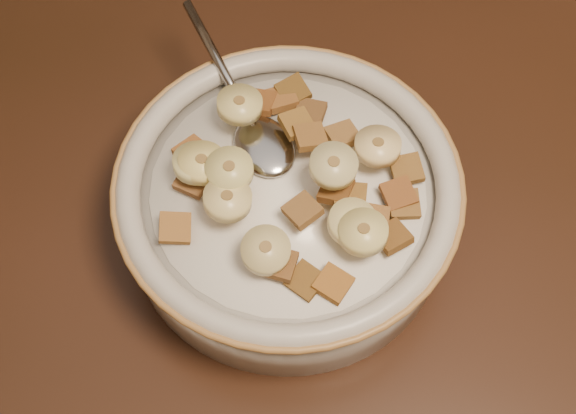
% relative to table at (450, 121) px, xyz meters
% --- Properties ---
extents(floor, '(4.00, 4.50, 0.10)m').
position_rel_table_xyz_m(floor, '(0.00, 0.00, -0.78)').
color(floor, '#422816').
rests_on(floor, ground).
extents(table, '(1.41, 0.92, 0.04)m').
position_rel_table_xyz_m(table, '(0.00, 0.00, 0.00)').
color(table, '#321A10').
rests_on(table, floor).
extents(cereal_bowl, '(0.22, 0.22, 0.05)m').
position_rel_table_xyz_m(cereal_bowl, '(-0.08, -0.15, 0.05)').
color(cereal_bowl, '#B4AEA0').
rests_on(cereal_bowl, table).
extents(milk, '(0.19, 0.19, 0.00)m').
position_rel_table_xyz_m(milk, '(-0.08, -0.15, 0.07)').
color(milk, white).
rests_on(milk, cereal_bowl).
extents(spoon, '(0.07, 0.06, 0.01)m').
position_rel_table_xyz_m(spoon, '(-0.10, -0.13, 0.08)').
color(spoon, gray).
rests_on(spoon, cereal_bowl).
extents(cereal_square_0, '(0.03, 0.03, 0.01)m').
position_rel_table_xyz_m(cereal_square_0, '(-0.00, -0.14, 0.08)').
color(cereal_square_0, brown).
rests_on(cereal_square_0, milk).
extents(cereal_square_1, '(0.02, 0.03, 0.01)m').
position_rel_table_xyz_m(cereal_square_1, '(-0.11, -0.17, 0.09)').
color(cereal_square_1, '#925B2A').
rests_on(cereal_square_1, milk).
extents(cereal_square_2, '(0.03, 0.03, 0.01)m').
position_rel_table_xyz_m(cereal_square_2, '(-0.01, -0.11, 0.08)').
color(cereal_square_2, olive).
rests_on(cereal_square_2, milk).
extents(cereal_square_3, '(0.02, 0.02, 0.01)m').
position_rel_table_xyz_m(cereal_square_3, '(-0.13, -0.18, 0.08)').
color(cereal_square_3, brown).
rests_on(cereal_square_3, milk).
extents(cereal_square_4, '(0.02, 0.02, 0.01)m').
position_rel_table_xyz_m(cereal_square_4, '(-0.09, -0.09, 0.08)').
color(cereal_square_4, brown).
rests_on(cereal_square_4, milk).
extents(cereal_square_5, '(0.03, 0.03, 0.01)m').
position_rel_table_xyz_m(cereal_square_5, '(0.00, -0.16, 0.08)').
color(cereal_square_5, brown).
rests_on(cereal_square_5, milk).
extents(cereal_square_6, '(0.03, 0.03, 0.01)m').
position_rel_table_xyz_m(cereal_square_6, '(-0.09, -0.11, 0.09)').
color(cereal_square_6, brown).
rests_on(cereal_square_6, milk).
extents(cereal_square_7, '(0.02, 0.02, 0.01)m').
position_rel_table_xyz_m(cereal_square_7, '(-0.02, -0.21, 0.08)').
color(cereal_square_7, brown).
rests_on(cereal_square_7, milk).
extents(cereal_square_8, '(0.03, 0.03, 0.01)m').
position_rel_table_xyz_m(cereal_square_8, '(-0.11, -0.09, 0.08)').
color(cereal_square_8, brown).
rests_on(cereal_square_8, milk).
extents(cereal_square_9, '(0.03, 0.03, 0.01)m').
position_rel_table_xyz_m(cereal_square_9, '(-0.13, -0.21, 0.08)').
color(cereal_square_9, '#9A5F27').
rests_on(cereal_square_9, milk).
extents(cereal_square_10, '(0.02, 0.02, 0.01)m').
position_rel_table_xyz_m(cereal_square_10, '(-0.04, -0.21, 0.08)').
color(cereal_square_10, brown).
rests_on(cereal_square_10, milk).
extents(cereal_square_11, '(0.03, 0.03, 0.01)m').
position_rel_table_xyz_m(cereal_square_11, '(-0.15, -0.15, 0.08)').
color(cereal_square_11, brown).
rests_on(cereal_square_11, milk).
extents(cereal_square_12, '(0.03, 0.03, 0.01)m').
position_rel_table_xyz_m(cereal_square_12, '(-0.06, -0.17, 0.09)').
color(cereal_square_12, olive).
rests_on(cereal_square_12, milk).
extents(cereal_square_13, '(0.03, 0.03, 0.01)m').
position_rel_table_xyz_m(cereal_square_13, '(-0.01, -0.13, 0.08)').
color(cereal_square_13, brown).
rests_on(cereal_square_13, milk).
extents(cereal_square_14, '(0.02, 0.02, 0.01)m').
position_rel_table_xyz_m(cereal_square_14, '(-0.02, -0.16, 0.08)').
color(cereal_square_14, olive).
rests_on(cereal_square_14, milk).
extents(cereal_square_15, '(0.02, 0.02, 0.01)m').
position_rel_table_xyz_m(cereal_square_15, '(-0.12, -0.10, 0.08)').
color(cereal_square_15, brown).
rests_on(cereal_square_15, milk).
extents(cereal_square_16, '(0.03, 0.03, 0.01)m').
position_rel_table_xyz_m(cereal_square_16, '(-0.07, -0.12, 0.09)').
color(cereal_square_16, brown).
rests_on(cereal_square_16, milk).
extents(cereal_square_17, '(0.03, 0.03, 0.01)m').
position_rel_table_xyz_m(cereal_square_17, '(-0.10, -0.08, 0.08)').
color(cereal_square_17, brown).
rests_on(cereal_square_17, milk).
extents(cereal_square_18, '(0.03, 0.03, 0.01)m').
position_rel_table_xyz_m(cereal_square_18, '(-0.06, -0.10, 0.08)').
color(cereal_square_18, olive).
rests_on(cereal_square_18, milk).
extents(cereal_square_19, '(0.02, 0.02, 0.01)m').
position_rel_table_xyz_m(cereal_square_19, '(-0.06, -0.21, 0.08)').
color(cereal_square_19, brown).
rests_on(cereal_square_19, milk).
extents(cereal_square_20, '(0.02, 0.02, 0.01)m').
position_rel_table_xyz_m(cereal_square_20, '(-0.04, -0.15, 0.09)').
color(cereal_square_20, brown).
rests_on(cereal_square_20, milk).
extents(cereal_square_21, '(0.03, 0.03, 0.01)m').
position_rel_table_xyz_m(cereal_square_21, '(-0.03, -0.15, 0.09)').
color(cereal_square_21, olive).
rests_on(cereal_square_21, milk).
extents(banana_slice_0, '(0.04, 0.04, 0.01)m').
position_rel_table_xyz_m(banana_slice_0, '(-0.11, -0.17, 0.10)').
color(banana_slice_0, '#CFC567').
rests_on(banana_slice_0, milk).
extents(banana_slice_1, '(0.04, 0.04, 0.01)m').
position_rel_table_xyz_m(banana_slice_1, '(-0.13, -0.17, 0.10)').
color(banana_slice_1, '#E9DA79').
rests_on(banana_slice_1, milk).
extents(banana_slice_2, '(0.04, 0.04, 0.01)m').
position_rel_table_xyz_m(banana_slice_2, '(-0.13, -0.12, 0.10)').
color(banana_slice_2, '#EFDF78').
rests_on(banana_slice_2, milk).
extents(banana_slice_3, '(0.04, 0.04, 0.01)m').
position_rel_table_xyz_m(banana_slice_3, '(-0.03, -0.17, 0.09)').
color(banana_slice_3, '#FFEF8D').
rests_on(banana_slice_3, milk).
extents(banana_slice_4, '(0.04, 0.04, 0.02)m').
position_rel_table_xyz_m(banana_slice_4, '(-0.03, -0.11, 0.09)').
color(banana_slice_4, '#F0D078').
rests_on(banana_slice_4, milk).
extents(banana_slice_5, '(0.04, 0.04, 0.01)m').
position_rel_table_xyz_m(banana_slice_5, '(-0.05, -0.14, 0.11)').
color(banana_slice_5, beige).
rests_on(banana_slice_5, milk).
extents(banana_slice_6, '(0.03, 0.03, 0.01)m').
position_rel_table_xyz_m(banana_slice_6, '(-0.10, -0.19, 0.10)').
color(banana_slice_6, '#DDD187').
rests_on(banana_slice_6, milk).
extents(banana_slice_7, '(0.04, 0.04, 0.02)m').
position_rel_table_xyz_m(banana_slice_7, '(-0.13, -0.17, 0.10)').
color(banana_slice_7, '#F9EF96').
rests_on(banana_slice_7, milk).
extents(banana_slice_8, '(0.04, 0.04, 0.01)m').
position_rel_table_xyz_m(banana_slice_8, '(-0.02, -0.17, 0.10)').
color(banana_slice_8, '#D9C669').
rests_on(banana_slice_8, milk).
extents(banana_slice_9, '(0.04, 0.04, 0.01)m').
position_rel_table_xyz_m(banana_slice_9, '(-0.07, -0.21, 0.09)').
color(banana_slice_9, '#D2C577').
rests_on(banana_slice_9, milk).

